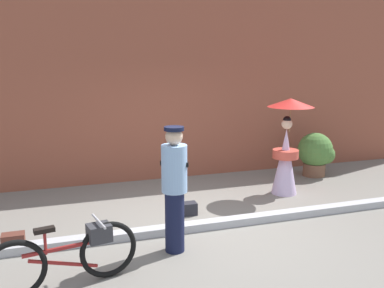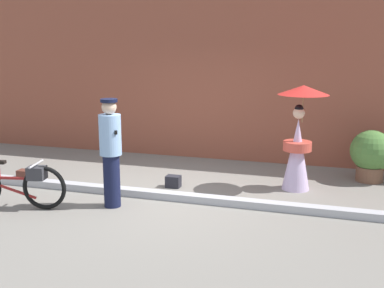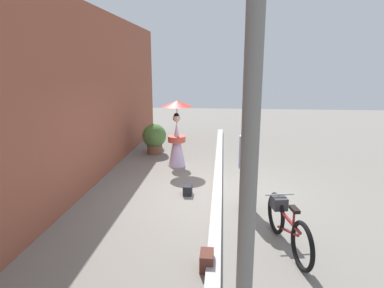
{
  "view_description": "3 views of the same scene",
  "coord_description": "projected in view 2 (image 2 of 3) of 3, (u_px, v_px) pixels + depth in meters",
  "views": [
    {
      "loc": [
        -2.11,
        -5.76,
        2.57
      ],
      "look_at": [
        -0.11,
        0.34,
        1.26
      ],
      "focal_mm": 39.9,
      "sensor_mm": 36.0,
      "label": 1
    },
    {
      "loc": [
        2.61,
        -6.99,
        2.54
      ],
      "look_at": [
        0.31,
        0.55,
        0.83
      ],
      "focal_mm": 44.18,
      "sensor_mm": 36.0,
      "label": 2
    },
    {
      "loc": [
        -6.78,
        -0.08,
        2.75
      ],
      "look_at": [
        0.68,
        0.62,
        0.96
      ],
      "focal_mm": 30.76,
      "sensor_mm": 36.0,
      "label": 3
    }
  ],
  "objects": [
    {
      "name": "person_with_parasol",
      "position": [
        299.0,
        136.0,
        8.13
      ],
      "size": [
        0.87,
        0.87,
        1.83
      ],
      "color": "silver",
      "rests_on": "ground_plane"
    },
    {
      "name": "bicycle_near_officer",
      "position": [
        16.0,
        184.0,
        7.29
      ],
      "size": [
        1.71,
        0.52,
        0.76
      ],
      "color": "black",
      "rests_on": "ground_plane"
    },
    {
      "name": "building_wall",
      "position": [
        212.0,
        65.0,
        10.28
      ],
      "size": [
        14.0,
        0.4,
        4.1
      ],
      "primitive_type": "cube",
      "color": "brown",
      "rests_on": "ground_plane"
    },
    {
      "name": "ground_plane",
      "position": [
        164.0,
        199.0,
        7.82
      ],
      "size": [
        30.0,
        30.0,
        0.0
      ],
      "primitive_type": "plane",
      "color": "gray"
    },
    {
      "name": "potted_plant_by_door",
      "position": [
        372.0,
        154.0,
        8.68
      ],
      "size": [
        0.78,
        0.76,
        0.96
      ],
      "color": "brown",
      "rests_on": "ground_plane"
    },
    {
      "name": "sidewalk_curb",
      "position": [
        164.0,
        195.0,
        7.8
      ],
      "size": [
        14.0,
        0.2,
        0.12
      ],
      "primitive_type": "cube",
      "color": "#B2B2B7",
      "rests_on": "ground_plane"
    },
    {
      "name": "backpack_on_pavement",
      "position": [
        173.0,
        181.0,
        8.41
      ],
      "size": [
        0.25,
        0.19,
        0.21
      ],
      "color": "#26262D",
      "rests_on": "ground_plane"
    },
    {
      "name": "backpack_spare",
      "position": [
        26.0,
        176.0,
        8.65
      ],
      "size": [
        0.3,
        0.19,
        0.25
      ],
      "color": "#592D23",
      "rests_on": "ground_plane"
    },
    {
      "name": "person_officer",
      "position": [
        111.0,
        150.0,
        7.27
      ],
      "size": [
        0.34,
        0.34,
        1.7
      ],
      "color": "#141938",
      "rests_on": "ground_plane"
    }
  ]
}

